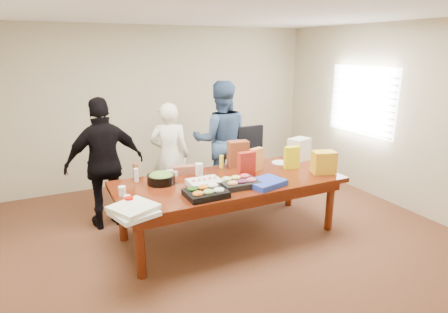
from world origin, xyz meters
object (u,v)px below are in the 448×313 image
person_right (221,140)px  conference_table (229,208)px  person_center (170,156)px  office_chair (256,166)px  salad_bowl (161,179)px  sheet_cake (205,183)px

person_right → conference_table: bearing=87.2°
conference_table → person_center: person_center is taller
person_center → conference_table: bearing=127.9°
office_chair → person_center: person_center is taller
conference_table → salad_bowl: 0.93m
sheet_cake → office_chair: bearing=37.0°
person_right → salad_bowl: bearing=57.4°
person_center → sheet_cake: person_center is taller
conference_table → salad_bowl: (-0.79, 0.24, 0.43)m
person_center → sheet_cake: (0.01, -1.28, -0.01)m
salad_bowl → sheet_cake: bearing=-33.7°
office_chair → sheet_cake: bearing=-145.8°
conference_table → person_center: bearing=106.5°
sheet_cake → conference_table: bearing=9.3°
conference_table → person_right: 1.49m
office_chair → person_right: person_right is taller
conference_table → salad_bowl: bearing=163.3°
person_right → office_chair: bearing=156.8°
conference_table → office_chair: size_ratio=2.57×
conference_table → salad_bowl: size_ratio=8.27×
office_chair → person_center: bearing=163.5°
person_right → sheet_cake: size_ratio=4.76×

